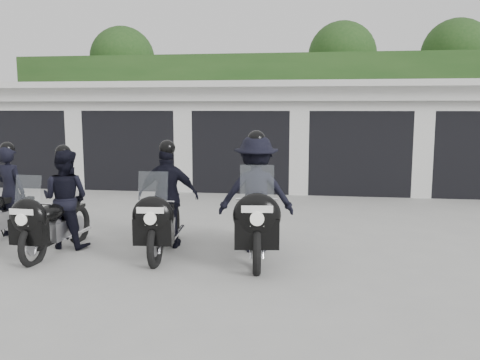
# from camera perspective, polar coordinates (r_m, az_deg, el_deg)

# --- Properties ---
(ground) EXTENTS (80.00, 80.00, 0.00)m
(ground) POSITION_cam_1_polar(r_m,az_deg,el_deg) (8.39, -5.46, -7.73)
(ground) COLOR #999994
(ground) RESTS_ON ground
(garage_block) EXTENTS (16.40, 6.80, 2.96)m
(garage_block) POSITION_cam_1_polar(r_m,az_deg,el_deg) (16.03, 1.39, 5.07)
(garage_block) COLOR silver
(garage_block) RESTS_ON ground
(background_vegetation) EXTENTS (20.00, 3.90, 5.80)m
(background_vegetation) POSITION_cam_1_polar(r_m,az_deg,el_deg) (20.81, 4.10, 9.48)
(background_vegetation) COLOR #1C3C16
(background_vegetation) RESTS_ON ground
(police_bike_b) EXTENTS (0.82, 2.01, 1.75)m
(police_bike_b) POSITION_cam_1_polar(r_m,az_deg,el_deg) (8.64, -19.58, -2.69)
(police_bike_b) COLOR black
(police_bike_b) RESTS_ON ground
(police_bike_c) EXTENTS (1.04, 2.10, 1.83)m
(police_bike_c) POSITION_cam_1_polar(r_m,az_deg,el_deg) (8.21, -8.31, -2.58)
(police_bike_c) COLOR black
(police_bike_c) RESTS_ON ground
(police_bike_d) EXTENTS (1.27, 2.29, 2.00)m
(police_bike_d) POSITION_cam_1_polar(r_m,az_deg,el_deg) (7.92, 1.83, -2.33)
(police_bike_d) COLOR black
(police_bike_d) RESTS_ON ground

